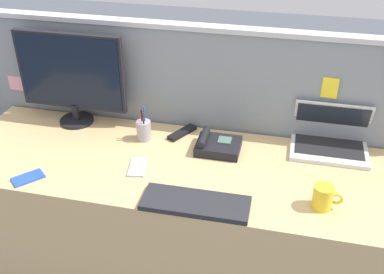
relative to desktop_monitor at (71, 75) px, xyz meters
The scene contains 11 objects.
desk 0.94m from the desktop_monitor, 21.58° to the right, with size 2.19×0.68×0.71m, color tan.
cubicle_divider 0.76m from the desktop_monitor, ahead, with size 2.42×0.08×1.23m.
desktop_monitor is the anchor object (origin of this frame).
laptop 1.30m from the desktop_monitor, ahead, with size 0.35×0.26×0.22m.
desk_phone 0.81m from the desktop_monitor, ahead, with size 0.20×0.17×0.08m.
keyboard_main 0.95m from the desktop_monitor, 35.00° to the right, with size 0.43×0.16×0.02m, color #232328.
pen_cup 0.46m from the desktop_monitor, 13.28° to the right, with size 0.07×0.07×0.18m.
cell_phone_blue_case 0.58m from the desktop_monitor, 88.62° to the right, with size 0.07×0.13×0.01m, color blue.
cell_phone_silver_slab 0.61m from the desktop_monitor, 36.91° to the right, with size 0.07×0.14×0.01m, color #B7BAC1.
tv_remote 0.62m from the desktop_monitor, ahead, with size 0.04×0.17×0.02m, color black.
coffee_mug 1.33m from the desktop_monitor, 18.90° to the right, with size 0.12×0.08×0.10m.
Camera 1 is at (0.39, -1.64, 1.88)m, focal length 42.67 mm.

